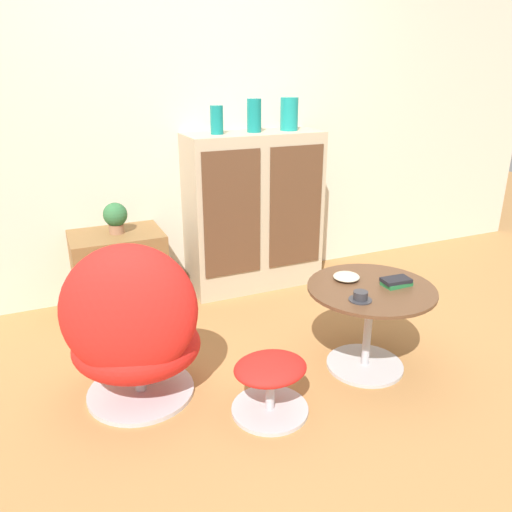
# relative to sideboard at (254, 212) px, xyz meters

# --- Properties ---
(ground_plane) EXTENTS (12.00, 12.00, 0.00)m
(ground_plane) POSITION_rel_sideboard_xyz_m (-0.35, -1.40, -0.58)
(ground_plane) COLOR #A87542
(wall_back) EXTENTS (6.40, 0.06, 2.60)m
(wall_back) POSITION_rel_sideboard_xyz_m (-0.35, 0.23, 0.72)
(wall_back) COLOR beige
(wall_back) RESTS_ON ground_plane
(sideboard) EXTENTS (0.99, 0.40, 1.16)m
(sideboard) POSITION_rel_sideboard_xyz_m (0.00, 0.00, 0.00)
(sideboard) COLOR tan
(sideboard) RESTS_ON ground_plane
(tv_console) EXTENTS (0.60, 0.44, 0.55)m
(tv_console) POSITION_rel_sideboard_xyz_m (-1.01, -0.02, -0.31)
(tv_console) COLOR brown
(tv_console) RESTS_ON ground_plane
(egg_chair) EXTENTS (0.79, 0.75, 0.87)m
(egg_chair) POSITION_rel_sideboard_xyz_m (-1.12, -1.11, -0.18)
(egg_chair) COLOR #B7B7BC
(egg_chair) RESTS_ON ground_plane
(ottoman) EXTENTS (0.38, 0.38, 0.29)m
(ottoman) POSITION_rel_sideboard_xyz_m (-0.56, -1.46, -0.39)
(ottoman) COLOR #B7B7BC
(ottoman) RESTS_ON ground_plane
(coffee_table) EXTENTS (0.68, 0.68, 0.49)m
(coffee_table) POSITION_rel_sideboard_xyz_m (0.10, -1.32, -0.25)
(coffee_table) COLOR #B7B7BC
(coffee_table) RESTS_ON ground_plane
(vase_leftmost) EXTENTS (0.09, 0.09, 0.19)m
(vase_leftmost) POSITION_rel_sideboard_xyz_m (-0.27, 0.00, 0.67)
(vase_leftmost) COLOR #147A75
(vase_leftmost) RESTS_ON sideboard
(vase_inner_left) EXTENTS (0.10, 0.10, 0.23)m
(vase_inner_left) POSITION_rel_sideboard_xyz_m (0.01, 0.00, 0.69)
(vase_inner_left) COLOR #147A75
(vase_inner_left) RESTS_ON sideboard
(vase_inner_right) EXTENTS (0.13, 0.13, 0.23)m
(vase_inner_right) POSITION_rel_sideboard_xyz_m (0.28, 0.00, 0.69)
(vase_inner_right) COLOR teal
(vase_inner_right) RESTS_ON sideboard
(potted_plant) EXTENTS (0.16, 0.16, 0.21)m
(potted_plant) POSITION_rel_sideboard_xyz_m (-1.00, -0.02, 0.09)
(potted_plant) COLOR #996B4C
(potted_plant) RESTS_ON tv_console
(teacup) EXTENTS (0.12, 0.12, 0.05)m
(teacup) POSITION_rel_sideboard_xyz_m (-0.05, -1.44, -0.07)
(teacup) COLOR #2D2D33
(teacup) RESTS_ON coffee_table
(book_stack) EXTENTS (0.16, 0.10, 0.04)m
(book_stack) POSITION_rel_sideboard_xyz_m (0.23, -1.36, -0.07)
(book_stack) COLOR #237038
(book_stack) RESTS_ON coffee_table
(bowl) EXTENTS (0.14, 0.14, 0.04)m
(bowl) POSITION_rel_sideboard_xyz_m (0.03, -1.19, -0.07)
(bowl) COLOR beige
(bowl) RESTS_ON coffee_table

